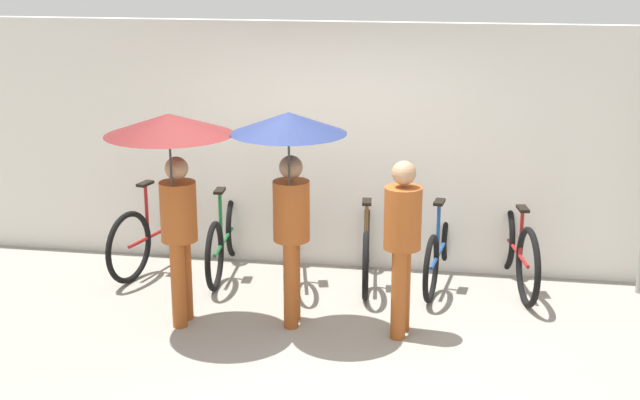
{
  "coord_description": "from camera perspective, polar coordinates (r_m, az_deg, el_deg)",
  "views": [
    {
      "loc": [
        1.33,
        -6.81,
        3.27
      ],
      "look_at": [
        0.0,
        1.01,
        1.0
      ],
      "focal_mm": 50.0,
      "sensor_mm": 36.0,
      "label": 1
    }
  ],
  "objects": [
    {
      "name": "ground_plane",
      "position": [
        7.67,
        -1.28,
        -9.26
      ],
      "size": [
        30.0,
        30.0,
        0.0
      ],
      "primitive_type": "plane",
      "color": "gray"
    },
    {
      "name": "parked_bicycle_0",
      "position": [
        9.51,
        -10.31,
        -1.96
      ],
      "size": [
        0.58,
        1.73,
        1.09
      ],
      "rotation": [
        0.0,
        0.0,
        1.33
      ],
      "color": "black",
      "rests_on": "ground"
    },
    {
      "name": "pedestrian_leading",
      "position": [
        7.62,
        -9.45,
        2.78
      ],
      "size": [
        1.08,
        1.08,
        1.93
      ],
      "rotation": [
        0.0,
        0.0,
        3.14
      ],
      "color": "#9E4C1E",
      "rests_on": "ground"
    },
    {
      "name": "parked_bicycle_5",
      "position": [
        9.01,
        12.41,
        -3.03
      ],
      "size": [
        0.51,
        1.73,
        1.07
      ],
      "rotation": [
        0.0,
        0.0,
        1.76
      ],
      "color": "black",
      "rests_on": "ground"
    },
    {
      "name": "pedestrian_center",
      "position": [
        7.51,
        -1.96,
        2.55
      ],
      "size": [
        0.98,
        0.98,
        1.95
      ],
      "rotation": [
        0.0,
        0.0,
        3.23
      ],
      "color": "#9E4C1E",
      "rests_on": "ground"
    },
    {
      "name": "parked_bicycle_1",
      "position": [
        9.26,
        -6.11,
        -2.41
      ],
      "size": [
        0.44,
        1.71,
        1.09
      ],
      "rotation": [
        0.0,
        0.0,
        1.65
      ],
      "color": "black",
      "rests_on": "ground"
    },
    {
      "name": "parked_bicycle_3",
      "position": [
        8.98,
        2.99,
        -2.99
      ],
      "size": [
        0.44,
        1.66,
        1.07
      ],
      "rotation": [
        0.0,
        0.0,
        1.68
      ],
      "color": "black",
      "rests_on": "ground"
    },
    {
      "name": "parked_bicycle_4",
      "position": [
        9.01,
        7.72,
        -3.08
      ],
      "size": [
        0.44,
        1.73,
        1.06
      ],
      "rotation": [
        0.0,
        0.0,
        1.45
      ],
      "color": "black",
      "rests_on": "ground"
    },
    {
      "name": "pedestrian_trailing",
      "position": [
        7.58,
        5.29,
        -2.3
      ],
      "size": [
        0.32,
        0.32,
        1.55
      ],
      "rotation": [
        0.0,
        0.0,
        3.02
      ],
      "color": "#9E4C1E",
      "rests_on": "ground"
    },
    {
      "name": "back_wall",
      "position": [
        9.19,
        1.11,
        3.43
      ],
      "size": [
        11.68,
        0.12,
        2.55
      ],
      "color": "silver",
      "rests_on": "ground"
    },
    {
      "name": "parked_bicycle_2",
      "position": [
        9.12,
        -1.59,
        -2.55
      ],
      "size": [
        0.56,
        1.76,
        1.06
      ],
      "rotation": [
        0.0,
        0.0,
        1.79
      ],
      "color": "black",
      "rests_on": "ground"
    }
  ]
}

